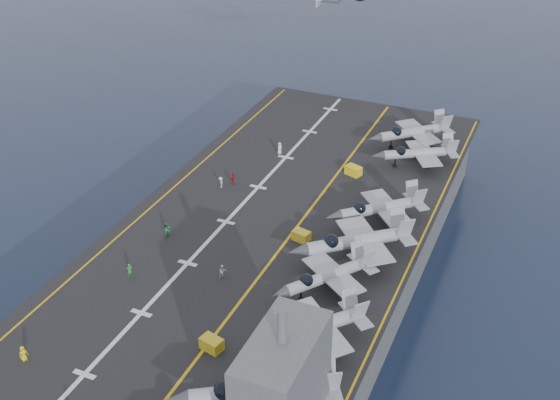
% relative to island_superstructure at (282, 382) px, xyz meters
% --- Properties ---
extents(ground, '(500.00, 500.00, 0.00)m').
position_rel_island_superstructure_xyz_m(ground, '(-15.00, 30.00, -17.90)').
color(ground, '#142135').
rests_on(ground, ground).
extents(hull, '(36.00, 90.00, 10.00)m').
position_rel_island_superstructure_xyz_m(hull, '(-15.00, 30.00, -12.90)').
color(hull, '#56595E').
rests_on(hull, ground).
extents(flight_deck, '(38.00, 92.00, 0.40)m').
position_rel_island_superstructure_xyz_m(flight_deck, '(-15.00, 30.00, -7.70)').
color(flight_deck, black).
rests_on(flight_deck, hull).
extents(foul_line, '(0.35, 90.00, 0.02)m').
position_rel_island_superstructure_xyz_m(foul_line, '(-12.00, 30.00, -7.48)').
color(foul_line, gold).
rests_on(foul_line, flight_deck).
extents(landing_centerline, '(0.50, 90.00, 0.02)m').
position_rel_island_superstructure_xyz_m(landing_centerline, '(-21.00, 30.00, -7.48)').
color(landing_centerline, silver).
rests_on(landing_centerline, flight_deck).
extents(deck_edge_port, '(0.25, 90.00, 0.02)m').
position_rel_island_superstructure_xyz_m(deck_edge_port, '(-32.00, 30.00, -7.48)').
color(deck_edge_port, gold).
rests_on(deck_edge_port, flight_deck).
extents(deck_edge_stbd, '(0.25, 90.00, 0.02)m').
position_rel_island_superstructure_xyz_m(deck_edge_stbd, '(3.50, 30.00, -7.48)').
color(deck_edge_stbd, gold).
rests_on(deck_edge_stbd, flight_deck).
extents(island_superstructure, '(5.00, 10.00, 15.00)m').
position_rel_island_superstructure_xyz_m(island_superstructure, '(0.00, 0.00, 0.00)').
color(island_superstructure, '#56595E').
rests_on(island_superstructure, flight_deck).
extents(fighter_jet_1, '(19.21, 17.46, 5.56)m').
position_rel_island_superstructure_xyz_m(fighter_jet_1, '(-2.99, 2.74, -4.72)').
color(fighter_jet_1, gray).
rests_on(fighter_jet_1, flight_deck).
extents(fighter_jet_2, '(16.13, 16.55, 4.82)m').
position_rel_island_superstructure_xyz_m(fighter_jet_2, '(-2.28, 12.61, -5.09)').
color(fighter_jet_2, gray).
rests_on(fighter_jet_2, flight_deck).
extents(fighter_jet_3, '(14.52, 15.49, 4.48)m').
position_rel_island_superstructure_xyz_m(fighter_jet_3, '(-3.79, 21.74, -5.26)').
color(fighter_jet_3, '#9DA5AE').
rests_on(fighter_jet_3, flight_deck).
extents(fighter_jet_4, '(18.34, 17.73, 5.33)m').
position_rel_island_superstructure_xyz_m(fighter_jet_4, '(-2.74, 29.19, -4.83)').
color(fighter_jet_4, '#8D979D').
rests_on(fighter_jet_4, flight_deck).
extents(fighter_jet_5, '(16.13, 15.83, 4.71)m').
position_rel_island_superstructure_xyz_m(fighter_jet_5, '(-2.49, 38.02, -5.14)').
color(fighter_jet_5, gray).
rests_on(fighter_jet_5, flight_deck).
extents(fighter_jet_7, '(15.48, 14.08, 4.48)m').
position_rel_island_superstructure_xyz_m(fighter_jet_7, '(-1.78, 55.52, -5.26)').
color(fighter_jet_7, '#9BA4AA').
rests_on(fighter_jet_7, flight_deck).
extents(fighter_jet_8, '(16.54, 16.33, 4.84)m').
position_rel_island_superstructure_xyz_m(fighter_jet_8, '(-4.23, 61.96, -5.08)').
color(fighter_jet_8, '#949BA4').
rests_on(fighter_jet_8, flight_deck).
extents(tow_cart_a, '(2.53, 1.94, 1.35)m').
position_rel_island_superstructure_xyz_m(tow_cart_a, '(-11.30, 8.16, -6.82)').
color(tow_cart_a, gold).
rests_on(tow_cart_a, flight_deck).
extents(tow_cart_b, '(2.40, 1.82, 1.29)m').
position_rel_island_superstructure_xyz_m(tow_cart_b, '(-10.36, 30.05, -6.85)').
color(tow_cart_b, gold).
rests_on(tow_cart_b, flight_deck).
extents(tow_cart_c, '(2.62, 2.15, 1.35)m').
position_rel_island_superstructure_xyz_m(tow_cart_c, '(-9.78, 48.95, -6.82)').
color(tow_cart_c, yellow).
rests_on(tow_cart_c, flight_deck).
extents(crew_0, '(1.06, 1.23, 1.72)m').
position_rel_island_superstructure_xyz_m(crew_0, '(-27.70, -0.75, -6.64)').
color(crew_0, yellow).
rests_on(crew_0, flight_deck).
extents(crew_1, '(1.30, 1.35, 1.89)m').
position_rel_island_superstructure_xyz_m(crew_1, '(-25.74, 14.97, -6.56)').
color(crew_1, '#268C33').
rests_on(crew_1, flight_deck).
extents(crew_2, '(0.85, 1.24, 2.01)m').
position_rel_island_superstructure_xyz_m(crew_2, '(-26.21, 24.12, -6.50)').
color(crew_2, '#267C3B').
rests_on(crew_2, flight_deck).
extents(crew_3, '(1.12, 1.15, 1.61)m').
position_rel_island_superstructure_xyz_m(crew_3, '(-25.85, 37.87, -6.70)').
color(crew_3, silver).
rests_on(crew_3, flight_deck).
extents(crew_4, '(0.75, 1.12, 1.86)m').
position_rel_island_superstructure_xyz_m(crew_4, '(-24.67, 39.32, -6.57)').
color(crew_4, '#B3151C').
rests_on(crew_4, flight_deck).
extents(crew_5, '(0.98, 1.27, 1.88)m').
position_rel_island_superstructure_xyz_m(crew_5, '(-22.38, 50.80, -6.56)').
color(crew_5, white).
rests_on(crew_5, flight_deck).
extents(crew_7, '(1.21, 1.28, 1.78)m').
position_rel_island_superstructure_xyz_m(crew_7, '(-15.80, 19.17, -6.61)').
color(crew_7, silver).
rests_on(crew_7, flight_deck).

